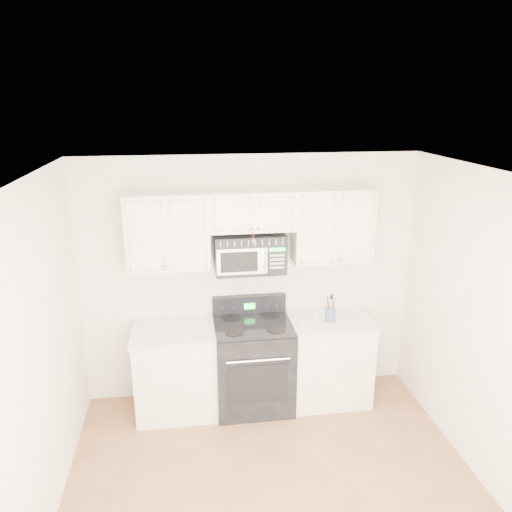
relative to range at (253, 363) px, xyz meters
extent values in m
cube|color=#996345|center=(0.01, -1.42, -0.48)|extent=(3.50, 3.50, 0.01)
cube|color=white|center=(0.01, -1.42, 2.12)|extent=(3.50, 3.50, 0.01)
cube|color=white|center=(0.01, 0.33, 0.82)|extent=(3.50, 0.01, 2.60)
cube|color=white|center=(-1.74, -1.42, 0.82)|extent=(0.01, 3.50, 2.60)
cube|color=white|center=(1.76, -1.42, 0.82)|extent=(0.01, 3.50, 2.60)
cube|color=#F6ECCD|center=(-0.79, 0.01, -0.04)|extent=(0.82, 0.63, 0.88)
cube|color=silver|center=(-0.79, 0.01, 0.42)|extent=(0.86, 0.65, 0.04)
cube|color=black|center=(-0.79, 0.05, -0.43)|extent=(0.82, 0.55, 0.10)
cube|color=#F6ECCD|center=(0.81, 0.01, -0.04)|extent=(0.82, 0.63, 0.88)
cube|color=silver|center=(0.81, 0.01, 0.42)|extent=(0.86, 0.65, 0.04)
cube|color=black|center=(0.81, 0.05, -0.43)|extent=(0.82, 0.55, 0.10)
cube|color=black|center=(0.00, -0.01, -0.02)|extent=(0.78, 0.67, 0.92)
cube|color=black|center=(0.00, -0.35, -0.03)|extent=(0.60, 0.01, 0.41)
cylinder|color=white|center=(0.00, -0.37, 0.24)|extent=(0.62, 0.02, 0.02)
cube|color=black|center=(0.00, -0.01, 0.44)|extent=(0.78, 0.67, 0.02)
cube|color=black|center=(0.00, 0.29, 0.54)|extent=(0.78, 0.08, 0.21)
cube|color=#14D726|center=(0.00, 0.24, 0.54)|extent=(0.11, 0.00, 0.06)
cube|color=#F6ECCD|center=(-0.81, 0.16, 1.41)|extent=(0.80, 0.33, 0.75)
cube|color=#F6ECCD|center=(0.83, 0.16, 1.41)|extent=(0.80, 0.33, 0.75)
cube|color=#F6ECCD|center=(0.01, 0.16, 1.59)|extent=(0.84, 0.33, 0.39)
sphere|color=tan|center=(-0.83, -0.02, 1.12)|extent=(0.03, 0.03, 0.03)
sphere|color=tan|center=(-0.47, -0.02, 1.12)|extent=(0.03, 0.03, 0.03)
sphere|color=tan|center=(0.49, -0.02, 1.12)|extent=(0.03, 0.03, 0.03)
sphere|color=tan|center=(0.85, -0.02, 1.12)|extent=(0.03, 0.03, 0.03)
sphere|color=tan|center=(-0.02, -0.02, 1.46)|extent=(0.03, 0.03, 0.03)
sphere|color=tan|center=(0.04, -0.02, 1.46)|extent=(0.03, 0.03, 0.03)
cylinder|color=red|center=(0.00, -0.02, 1.40)|extent=(0.01, 0.00, 0.12)
sphere|color=tan|center=(0.00, -0.02, 1.33)|extent=(0.04, 0.04, 0.04)
cube|color=black|center=(-0.01, 0.15, 1.16)|extent=(0.70, 0.35, 0.39)
cube|color=#B1AA8F|center=(-0.01, -0.02, 1.31)|extent=(0.68, 0.01, 0.07)
cube|color=#A3A2AC|center=(-0.11, -0.03, 1.13)|extent=(0.49, 0.01, 0.26)
cube|color=black|center=(-0.14, -0.03, 1.13)|extent=(0.36, 0.01, 0.20)
cube|color=black|center=(0.24, -0.03, 1.13)|extent=(0.19, 0.01, 0.26)
cube|color=#14D726|center=(0.24, -0.03, 1.24)|extent=(0.15, 0.00, 0.03)
cylinder|color=white|center=(0.13, -0.06, 1.13)|extent=(0.02, 0.02, 0.22)
cylinder|color=#425774|center=(0.80, -0.02, 0.50)|extent=(0.11, 0.11, 0.14)
cylinder|color=olive|center=(0.83, -0.02, 0.57)|extent=(0.01, 0.01, 0.24)
cylinder|color=black|center=(0.79, 0.01, 0.58)|extent=(0.01, 0.01, 0.26)
cylinder|color=olive|center=(0.79, -0.04, 0.59)|extent=(0.01, 0.01, 0.27)
cylinder|color=black|center=(0.83, -0.02, 0.57)|extent=(0.01, 0.01, 0.24)
cylinder|color=silver|center=(0.50, -0.07, 0.48)|extent=(0.04, 0.04, 0.08)
cylinder|color=white|center=(0.50, -0.07, 0.53)|extent=(0.04, 0.04, 0.02)
cylinder|color=silver|center=(0.65, 0.01, 0.48)|extent=(0.04, 0.04, 0.09)
cylinder|color=white|center=(0.65, 0.01, 0.53)|extent=(0.05, 0.05, 0.02)
camera|label=1|loc=(-0.64, -4.56, 2.64)|focal=35.00mm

